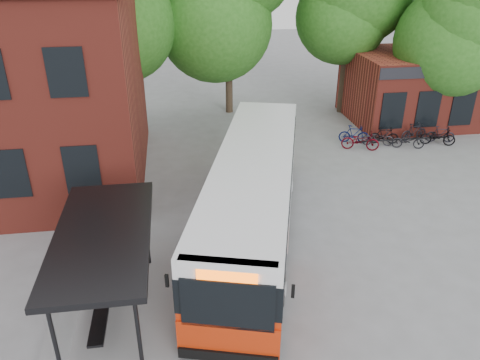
{
  "coord_description": "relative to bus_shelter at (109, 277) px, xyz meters",
  "views": [
    {
      "loc": [
        -2.49,
        -11.43,
        9.31
      ],
      "look_at": [
        -0.35,
        3.18,
        2.0
      ],
      "focal_mm": 35.0,
      "sensor_mm": 36.0,
      "label": 1
    }
  ],
  "objects": [
    {
      "name": "ground",
      "position": [
        4.5,
        1.0,
        -1.45
      ],
      "size": [
        100.0,
        100.0,
        0.0
      ],
      "primitive_type": "plane",
      "color": "slate"
    },
    {
      "name": "shop_row",
      "position": [
        19.5,
        15.0,
        0.55
      ],
      "size": [
        14.0,
        6.2,
        4.0
      ],
      "primitive_type": null,
      "color": "maroon",
      "rests_on": "ground"
    },
    {
      "name": "bus_shelter",
      "position": [
        0.0,
        0.0,
        0.0
      ],
      "size": [
        3.6,
        7.0,
        2.9
      ],
      "primitive_type": null,
      "color": "black",
      "rests_on": "ground"
    },
    {
      "name": "bike_rail",
      "position": [
        13.78,
        11.0,
        -1.26
      ],
      "size": [
        5.2,
        0.1,
        0.38
      ],
      "primitive_type": null,
      "color": "black",
      "rests_on": "ground"
    },
    {
      "name": "tree_0",
      "position": [
        -1.5,
        17.0,
        4.05
      ],
      "size": [
        7.92,
        7.92,
        11.0
      ],
      "primitive_type": null,
      "color": "#225917",
      "rests_on": "ground"
    },
    {
      "name": "tree_1",
      "position": [
        5.5,
        18.0,
        3.75
      ],
      "size": [
        7.92,
        7.92,
        10.4
      ],
      "primitive_type": null,
      "color": "#225917",
      "rests_on": "ground"
    },
    {
      "name": "tree_2",
      "position": [
        12.5,
        17.0,
        4.05
      ],
      "size": [
        7.92,
        7.92,
        11.0
      ],
      "primitive_type": null,
      "color": "#225917",
      "rests_on": "ground"
    },
    {
      "name": "tree_3",
      "position": [
        17.5,
        13.0,
        3.19
      ],
      "size": [
        7.04,
        7.04,
        9.28
      ],
      "primitive_type": null,
      "color": "#225917",
      "rests_on": "ground"
    },
    {
      "name": "city_bus",
      "position": [
        4.57,
        3.68,
        0.11
      ],
      "size": [
        5.84,
        12.52,
        3.12
      ],
      "primitive_type": null,
      "rotation": [
        0.0,
        0.0,
        -0.27
      ],
      "color": "#B8280A",
      "rests_on": "ground"
    },
    {
      "name": "bicycle_0",
      "position": [
        11.36,
        10.79,
        -0.95
      ],
      "size": [
        2.01,
        1.24,
        1.0
      ],
      "primitive_type": "imported",
      "rotation": [
        0.0,
        0.0,
        1.24
      ],
      "color": "#48030C",
      "rests_on": "ground"
    },
    {
      "name": "bicycle_1",
      "position": [
        11.41,
        11.79,
        -0.97
      ],
      "size": [
        1.66,
        0.88,
        0.96
      ],
      "primitive_type": "imported",
      "rotation": [
        0.0,
        0.0,
        1.29
      ],
      "color": "#06113F",
      "rests_on": "ground"
    },
    {
      "name": "bicycle_2",
      "position": [
        12.5,
        11.22,
        -1.02
      ],
      "size": [
        1.72,
        0.96,
        0.86
      ],
      "primitive_type": "imported",
      "rotation": [
        0.0,
        0.0,
        1.32
      ],
      "color": "#27262C",
      "rests_on": "ground"
    },
    {
      "name": "bicycle_3",
      "position": [
        12.92,
        11.41,
        -0.99
      ],
      "size": [
        1.6,
        0.76,
        0.93
      ],
      "primitive_type": "imported",
      "rotation": [
        0.0,
        0.0,
        1.36
      ],
      "color": "black",
      "rests_on": "ground"
    },
    {
      "name": "bicycle_4",
      "position": [
        13.9,
        10.62,
        -1.02
      ],
      "size": [
        1.73,
        1.01,
        0.86
      ],
      "primitive_type": "imported",
      "rotation": [
        0.0,
        0.0,
        1.29
      ],
      "color": "black",
      "rests_on": "ground"
    },
    {
      "name": "bicycle_5",
      "position": [
        14.73,
        11.64,
        -0.97
      ],
      "size": [
        1.67,
        0.8,
        0.97
      ],
      "primitive_type": "imported",
      "rotation": [
        0.0,
        0.0,
        1.79
      ],
      "color": "black",
      "rests_on": "ground"
    },
    {
      "name": "bicycle_6",
      "position": [
        15.66,
        10.84,
        -0.98
      ],
      "size": [
        1.89,
        1.19,
        0.94
      ],
      "primitive_type": "imported",
      "rotation": [
        0.0,
        0.0,
        1.23
      ],
      "color": "black",
      "rests_on": "ground"
    },
    {
      "name": "bicycle_7",
      "position": [
        16.0,
        11.17,
        -1.0
      ],
      "size": [
        1.56,
        0.78,
        0.9
      ],
      "primitive_type": "imported",
      "rotation": [
        0.0,
        0.0,
        1.33
      ],
      "color": "black",
      "rests_on": "ground"
    }
  ]
}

